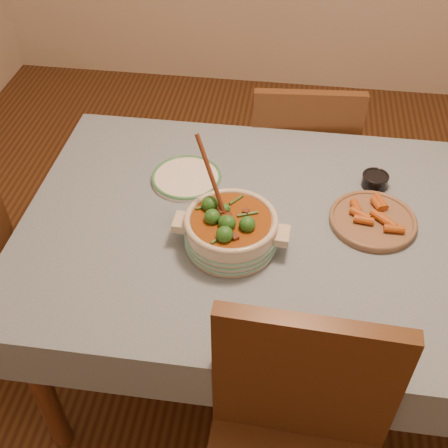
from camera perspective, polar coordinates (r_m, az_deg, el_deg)
name	(u,v)px	position (r m, az deg, el deg)	size (l,w,h in m)	color
floor	(272,361)	(2.36, 4.91, -13.65)	(4.50, 4.50, 0.00)	#422012
dining_table	(284,247)	(1.84, 6.13, -2.30)	(1.68, 1.08, 0.76)	brown
stew_casserole	(231,228)	(1.65, 0.70, -0.46)	(0.35, 0.28, 0.33)	beige
white_plate	(187,178)	(1.93, -3.82, 4.72)	(0.30, 0.30, 0.02)	white
condiment_bowl	(375,180)	(1.96, 15.09, 4.37)	(0.11, 0.11, 0.05)	black
fried_plate	(373,219)	(1.82, 14.90, 0.48)	(0.33, 0.33, 0.05)	brown
chair_far	(300,160)	(2.45, 7.76, 6.47)	(0.46, 0.46, 0.90)	brown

